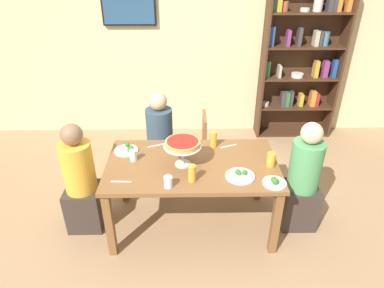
{
  "coord_description": "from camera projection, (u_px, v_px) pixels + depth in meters",
  "views": [
    {
      "loc": [
        -0.04,
        -2.67,
        2.48
      ],
      "look_at": [
        0.0,
        0.1,
        0.89
      ],
      "focal_mm": 31.72,
      "sensor_mm": 36.0,
      "label": 1
    }
  ],
  "objects": [
    {
      "name": "cutlery_fork_far",
      "position": [
        121.0,
        182.0,
        2.92
      ],
      "size": [
        0.18,
        0.02,
        0.0
      ],
      "primitive_type": "cube",
      "rotation": [
        0.0,
        0.0,
        -0.04
      ],
      "color": "silver",
      "rests_on": "dining_table"
    },
    {
      "name": "television",
      "position": [
        129.0,
        9.0,
        4.46
      ],
      "size": [
        0.71,
        0.05,
        0.42
      ],
      "color": "black"
    },
    {
      "name": "ground_plane",
      "position": [
        192.0,
        222.0,
        3.54
      ],
      "size": [
        12.0,
        12.0,
        0.0
      ],
      "primitive_type": "plane",
      "color": "#9E7A56"
    },
    {
      "name": "beer_glass_amber_tall",
      "position": [
        271.0,
        160.0,
        3.11
      ],
      "size": [
        0.08,
        0.08,
        0.13
      ],
      "primitive_type": "cylinder",
      "color": "gold",
      "rests_on": "dining_table"
    },
    {
      "name": "beer_glass_amber_short",
      "position": [
        192.0,
        173.0,
        2.89
      ],
      "size": [
        0.07,
        0.07,
        0.16
      ],
      "primitive_type": "cylinder",
      "color": "gold",
      "rests_on": "dining_table"
    },
    {
      "name": "salad_plate_spare",
      "position": [
        275.0,
        182.0,
        2.88
      ],
      "size": [
        0.2,
        0.2,
        0.07
      ],
      "color": "white",
      "rests_on": "dining_table"
    },
    {
      "name": "dining_table",
      "position": [
        192.0,
        171.0,
        3.22
      ],
      "size": [
        1.61,
        0.91,
        0.74
      ],
      "color": "brown",
      "rests_on": "ground_plane"
    },
    {
      "name": "water_glass_clear_near",
      "position": [
        133.0,
        155.0,
        3.19
      ],
      "size": [
        0.07,
        0.07,
        0.11
      ],
      "primitive_type": "cylinder",
      "color": "white",
      "rests_on": "dining_table"
    },
    {
      "name": "water_glass_clear_far",
      "position": [
        168.0,
        182.0,
        2.83
      ],
      "size": [
        0.07,
        0.07,
        0.1
      ],
      "primitive_type": "cylinder",
      "color": "white",
      "rests_on": "dining_table"
    },
    {
      "name": "rear_partition",
      "position": [
        190.0,
        38.0,
        4.76
      ],
      "size": [
        8.0,
        0.12,
        2.8
      ],
      "primitive_type": "cube",
      "color": "beige",
      "rests_on": "ground_plane"
    },
    {
      "name": "diner_head_west",
      "position": [
        82.0,
        185.0,
        3.29
      ],
      "size": [
        0.34,
        0.34,
        1.15
      ],
      "color": "#382D28",
      "rests_on": "ground_plane"
    },
    {
      "name": "cutlery_fork_near",
      "position": [
        228.0,
        146.0,
        3.45
      ],
      "size": [
        0.17,
        0.08,
        0.0
      ],
      "primitive_type": "cube",
      "rotation": [
        0.0,
        0.0,
        3.52
      ],
      "color": "silver",
      "rests_on": "dining_table"
    },
    {
      "name": "beer_glass_amber_spare",
      "position": [
        214.0,
        139.0,
        3.41
      ],
      "size": [
        0.07,
        0.07,
        0.16
      ],
      "primitive_type": "cylinder",
      "color": "gold",
      "rests_on": "dining_table"
    },
    {
      "name": "cutlery_spare_fork",
      "position": [
        156.0,
        145.0,
        3.46
      ],
      "size": [
        0.17,
        0.08,
        0.0
      ],
      "primitive_type": "cube",
      "rotation": [
        0.0,
        0.0,
        3.53
      ],
      "color": "silver",
      "rests_on": "dining_table"
    },
    {
      "name": "diner_head_east",
      "position": [
        302.0,
        183.0,
        3.32
      ],
      "size": [
        0.34,
        0.34,
        1.15
      ],
      "rotation": [
        0.0,
        0.0,
        3.14
      ],
      "color": "#382D28",
      "rests_on": "ground_plane"
    },
    {
      "name": "bookshelf",
      "position": [
        302.0,
        59.0,
        4.74
      ],
      "size": [
        1.1,
        0.3,
        2.21
      ],
      "color": "#422819",
      "rests_on": "ground_plane"
    },
    {
      "name": "cutlery_knife_near",
      "position": [
        179.0,
        147.0,
        3.43
      ],
      "size": [
        0.18,
        0.06,
        0.0
      ],
      "primitive_type": "cube",
      "rotation": [
        0.0,
        0.0,
        3.38
      ],
      "color": "silver",
      "rests_on": "dining_table"
    },
    {
      "name": "salad_plate_near_diner",
      "position": [
        240.0,
        175.0,
        2.98
      ],
      "size": [
        0.26,
        0.26,
        0.06
      ],
      "color": "white",
      "rests_on": "dining_table"
    },
    {
      "name": "deep_dish_pizza_stand",
      "position": [
        183.0,
        145.0,
        3.05
      ],
      "size": [
        0.35,
        0.35,
        0.25
      ],
      "color": "silver",
      "rests_on": "dining_table"
    },
    {
      "name": "salad_plate_far_diner",
      "position": [
        127.0,
        150.0,
        3.36
      ],
      "size": [
        0.24,
        0.24,
        0.07
      ],
      "color": "white",
      "rests_on": "dining_table"
    },
    {
      "name": "cutlery_knife_far",
      "position": [
        198.0,
        145.0,
        3.46
      ],
      "size": [
        0.18,
        0.05,
        0.0
      ],
      "primitive_type": "cube",
      "rotation": [
        0.0,
        0.0,
        2.94
      ],
      "color": "silver",
      "rests_on": "dining_table"
    },
    {
      "name": "chair_far_right",
      "position": [
        214.0,
        145.0,
        3.98
      ],
      "size": [
        0.4,
        0.4,
        0.87
      ],
      "rotation": [
        0.0,
        0.0,
        -1.57
      ],
      "color": "brown",
      "rests_on": "ground_plane"
    },
    {
      "name": "diner_far_left",
      "position": [
        160.0,
        146.0,
        3.95
      ],
      "size": [
        0.34,
        0.34,
        1.15
      ],
      "rotation": [
        0.0,
        0.0,
        -1.57
      ],
      "color": "#382D28",
      "rests_on": "ground_plane"
    }
  ]
}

